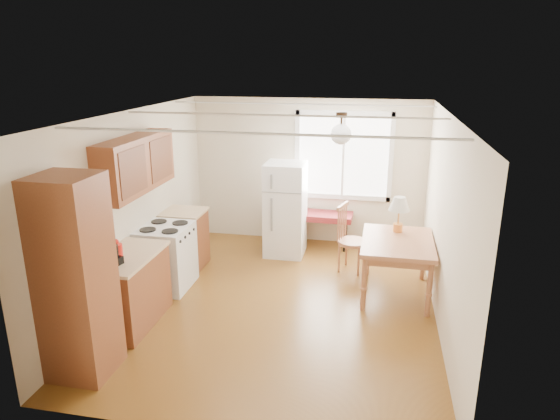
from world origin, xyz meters
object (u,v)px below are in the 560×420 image
(refrigerator, at_px, (285,209))
(bench, at_px, (314,216))
(chair, at_px, (347,233))
(dining_table, at_px, (397,247))

(refrigerator, height_order, bench, refrigerator)
(bench, distance_m, chair, 1.10)
(refrigerator, xyz_separation_m, bench, (0.42, 0.44, -0.23))
(refrigerator, relative_size, bench, 1.17)
(bench, bearing_deg, dining_table, -48.60)
(chair, bearing_deg, refrigerator, 172.51)
(bench, xyz_separation_m, chair, (0.63, -0.91, 0.05))
(bench, bearing_deg, chair, -53.87)
(bench, height_order, dining_table, dining_table)
(refrigerator, relative_size, dining_table, 1.21)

